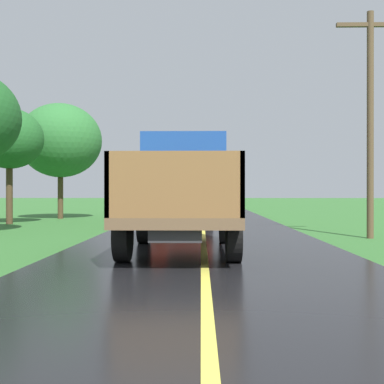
# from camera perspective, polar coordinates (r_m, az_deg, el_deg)

# --- Properties ---
(banana_truck_near) EXTENTS (2.38, 5.82, 2.80)m
(banana_truck_near) POSITION_cam_1_polar(r_m,az_deg,el_deg) (11.68, -1.13, 0.34)
(banana_truck_near) COLOR #2D2D30
(banana_truck_near) RESTS_ON road_surface
(banana_truck_far) EXTENTS (2.38, 5.81, 2.80)m
(banana_truck_far) POSITION_cam_1_polar(r_m,az_deg,el_deg) (21.56, -0.89, 0.23)
(banana_truck_far) COLOR #2D2D30
(banana_truck_far) RESTS_ON road_surface
(utility_pole_roadside) EXTENTS (2.03, 0.20, 6.81)m
(utility_pole_roadside) POSITION_cam_1_polar(r_m,az_deg,el_deg) (15.81, 20.02, 8.38)
(utility_pole_roadside) COLOR brown
(utility_pole_roadside) RESTS_ON ground
(roadside_tree_mid_right) EXTENTS (4.21, 4.21, 5.92)m
(roadside_tree_mid_right) POSITION_cam_1_polar(r_m,az_deg,el_deg) (26.19, -15.05, 5.79)
(roadside_tree_mid_right) COLOR #4C3823
(roadside_tree_mid_right) RESTS_ON ground
(roadside_tree_far_left) EXTENTS (2.90, 2.90, 4.99)m
(roadside_tree_far_left) POSITION_cam_1_polar(r_m,az_deg,el_deg) (22.64, -20.47, 5.80)
(roadside_tree_far_left) COLOR #4C3823
(roadside_tree_far_left) RESTS_ON ground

